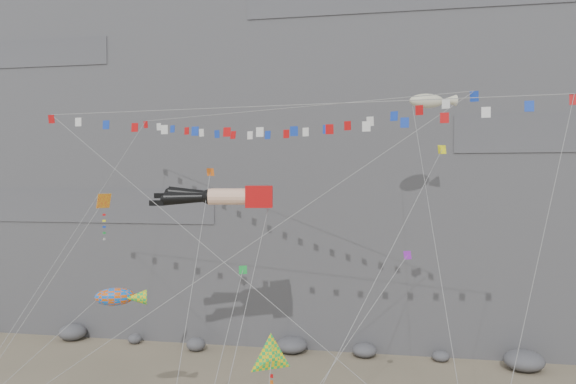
% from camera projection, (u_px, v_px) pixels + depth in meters
% --- Properties ---
extents(cliff, '(80.00, 28.00, 50.00)m').
position_uv_depth(cliff, '(316.00, 82.00, 60.80)').
color(cliff, slate).
rests_on(cliff, ground).
extents(talus_boulders, '(60.00, 3.00, 1.20)m').
position_uv_depth(talus_boulders, '(292.00, 345.00, 46.57)').
color(talus_boulders, slate).
rests_on(talus_boulders, ground).
extents(legs_kite, '(7.97, 16.07, 19.79)m').
position_uv_depth(legs_kite, '(226.00, 197.00, 35.98)').
color(legs_kite, red).
rests_on(legs_kite, ground).
extents(flag_banner_upper, '(27.14, 18.33, 27.53)m').
position_uv_depth(flag_banner_upper, '(276.00, 110.00, 37.06)').
color(flag_banner_upper, red).
rests_on(flag_banner_upper, ground).
extents(flag_banner_lower, '(30.56, 6.11, 21.96)m').
position_uv_depth(flag_banner_lower, '(277.00, 106.00, 31.92)').
color(flag_banner_lower, red).
rests_on(flag_banner_lower, ground).
extents(harlequin_kite, '(7.53, 6.47, 15.60)m').
position_uv_depth(harlequin_kite, '(103.00, 202.00, 33.22)').
color(harlequin_kite, red).
rests_on(harlequin_kite, ground).
extents(fish_windsock, '(10.33, 5.76, 12.36)m').
position_uv_depth(fish_windsock, '(114.00, 297.00, 31.27)').
color(fish_windsock, '#E5560B').
rests_on(fish_windsock, ground).
extents(delta_kite, '(2.25, 7.41, 8.51)m').
position_uv_depth(delta_kite, '(271.00, 358.00, 27.76)').
color(delta_kite, yellow).
rests_on(delta_kite, ground).
extents(blimp_windsock, '(3.77, 13.94, 23.52)m').
position_uv_depth(blimp_windsock, '(427.00, 102.00, 38.17)').
color(blimp_windsock, beige).
rests_on(blimp_windsock, ground).
extents(small_kite_a, '(2.38, 13.16, 19.47)m').
position_uv_depth(small_kite_a, '(210.00, 177.00, 36.10)').
color(small_kite_a, orange).
rests_on(small_kite_a, ground).
extents(small_kite_b, '(8.14, 9.98, 15.71)m').
position_uv_depth(small_kite_b, '(404.00, 260.00, 31.07)').
color(small_kite_b, purple).
rests_on(small_kite_b, ground).
extents(small_kite_c, '(1.10, 12.14, 14.61)m').
position_uv_depth(small_kite_c, '(242.00, 273.00, 32.96)').
color(small_kite_c, green).
rests_on(small_kite_c, ground).
extents(small_kite_d, '(9.30, 14.46, 22.92)m').
position_uv_depth(small_kite_d, '(439.00, 155.00, 33.35)').
color(small_kite_d, '#F6F014').
rests_on(small_kite_d, ground).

